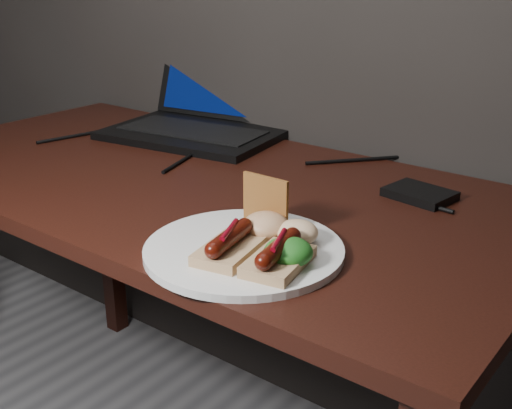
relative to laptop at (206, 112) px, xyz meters
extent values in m
cube|color=black|center=(0.21, -0.29, -0.07)|extent=(1.40, 0.70, 0.03)
cube|color=black|center=(-0.44, 0.01, -0.44)|extent=(0.05, 0.05, 0.72)
cube|color=black|center=(0.01, -0.06, -0.04)|extent=(0.45, 0.33, 0.02)
cube|color=black|center=(0.01, -0.06, -0.03)|extent=(0.37, 0.20, 0.00)
cube|color=black|center=(-0.02, 0.12, 0.08)|extent=(0.42, 0.15, 0.23)
cube|color=#071246|center=(-0.02, 0.12, 0.08)|extent=(0.38, 0.13, 0.20)
cube|color=black|center=(0.63, -0.11, -0.04)|extent=(0.13, 0.10, 0.02)
cylinder|color=black|center=(0.13, -0.22, -0.05)|extent=(0.06, 0.17, 0.01)
cylinder|color=black|center=(0.43, 0.01, -0.05)|extent=(0.15, 0.17, 0.01)
cylinder|color=black|center=(0.64, -0.15, -0.05)|extent=(0.14, 0.02, 0.01)
cylinder|color=black|center=(-0.22, -0.23, -0.05)|extent=(0.05, 0.20, 0.01)
cylinder|color=silver|center=(0.52, -0.50, -0.05)|extent=(0.31, 0.31, 0.01)
cube|color=#DBAE80|center=(0.53, -0.54, -0.03)|extent=(0.09, 0.13, 0.02)
cylinder|color=#521205|center=(0.53, -0.54, -0.01)|extent=(0.04, 0.10, 0.02)
sphere|color=#521205|center=(0.54, -0.58, -0.01)|extent=(0.03, 0.02, 0.02)
sphere|color=#521205|center=(0.52, -0.49, -0.01)|extent=(0.03, 0.02, 0.02)
cylinder|color=maroon|center=(0.53, -0.54, 0.00)|extent=(0.03, 0.07, 0.01)
cube|color=#DBAE80|center=(0.60, -0.52, -0.03)|extent=(0.09, 0.13, 0.02)
cylinder|color=#521205|center=(0.60, -0.52, -0.01)|extent=(0.04, 0.10, 0.02)
sphere|color=#521205|center=(0.61, -0.57, -0.01)|extent=(0.03, 0.02, 0.02)
sphere|color=#521205|center=(0.59, -0.48, -0.01)|extent=(0.03, 0.02, 0.02)
cylinder|color=maroon|center=(0.60, -0.52, 0.00)|extent=(0.03, 0.07, 0.01)
cube|color=#AD632F|center=(0.50, -0.42, 0.00)|extent=(0.08, 0.01, 0.08)
ellipsoid|color=#105017|center=(0.61, -0.51, -0.02)|extent=(0.07, 0.07, 0.04)
ellipsoid|color=#A32B10|center=(0.53, -0.45, -0.02)|extent=(0.07, 0.07, 0.04)
ellipsoid|color=silver|center=(0.58, -0.44, -0.02)|extent=(0.06, 0.06, 0.04)
camera|label=1|loc=(1.07, -1.18, 0.37)|focal=45.00mm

